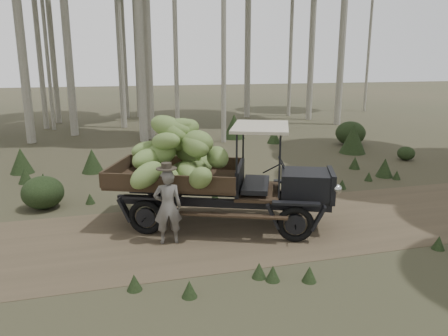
{
  "coord_description": "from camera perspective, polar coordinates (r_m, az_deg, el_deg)",
  "views": [
    {
      "loc": [
        -3.78,
        -9.2,
        3.91
      ],
      "look_at": [
        -1.1,
        0.45,
        1.41
      ],
      "focal_mm": 35.0,
      "sensor_mm": 36.0,
      "label": 1
    }
  ],
  "objects": [
    {
      "name": "dirt_track",
      "position": [
        10.69,
        6.42,
        -7.53
      ],
      "size": [
        70.0,
        4.0,
        0.01
      ],
      "primitive_type": "cube",
      "color": "brown",
      "rests_on": "ground"
    },
    {
      "name": "ground",
      "position": [
        10.69,
        6.42,
        -7.55
      ],
      "size": [
        120.0,
        120.0,
        0.0
      ],
      "primitive_type": "plane",
      "color": "#473D2B",
      "rests_on": "ground"
    },
    {
      "name": "undergrowth",
      "position": [
        11.41,
        2.56,
        -3.33
      ],
      "size": [
        22.13,
        24.52,
        1.36
      ],
      "color": "#233319",
      "rests_on": "ground"
    },
    {
      "name": "banana_truck",
      "position": [
        10.34,
        -3.61,
        0.91
      ],
      "size": [
        5.53,
        3.82,
        2.73
      ],
      "rotation": [
        0.0,
        0.0,
        -0.4
      ],
      "color": "black",
      "rests_on": "ground"
    },
    {
      "name": "farmer",
      "position": [
        9.48,
        -7.36,
        -4.93
      ],
      "size": [
        0.64,
        0.48,
        1.8
      ],
      "rotation": [
        0.0,
        0.0,
        3.06
      ],
      "color": "#5F5C57",
      "rests_on": "ground"
    }
  ]
}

